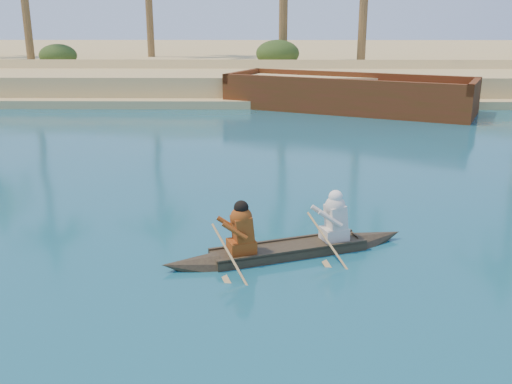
# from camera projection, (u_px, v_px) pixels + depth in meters

# --- Properties ---
(sandy_embankment) EXTENTS (150.00, 51.00, 1.50)m
(sandy_embankment) POSITION_uv_depth(u_px,v_px,m) (228.00, 60.00, 49.19)
(sandy_embankment) COLOR tan
(sandy_embankment) RESTS_ON ground
(shrub_cluster) EXTENTS (100.00, 6.00, 2.40)m
(shrub_cluster) POSITION_uv_depth(u_px,v_px,m) (211.00, 66.00, 34.28)
(shrub_cluster) COLOR #233C15
(shrub_cluster) RESTS_ON ground
(canoe) EXTENTS (4.35, 2.12, 1.22)m
(canoe) POSITION_uv_depth(u_px,v_px,m) (289.00, 242.00, 9.75)
(canoe) COLOR #3D3421
(canoe) RESTS_ON ground
(barge_mid) EXTENTS (11.24, 7.67, 1.79)m
(barge_mid) POSITION_uv_depth(u_px,v_px,m) (348.00, 96.00, 25.26)
(barge_mid) COLOR #5E2414
(barge_mid) RESTS_ON ground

